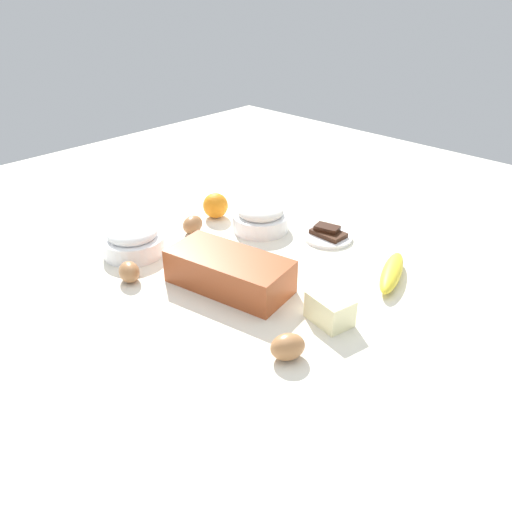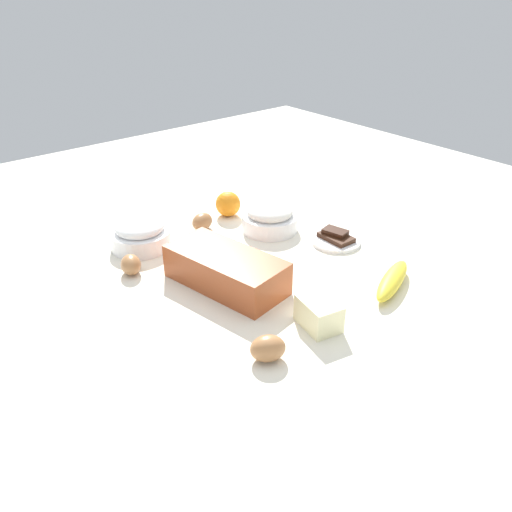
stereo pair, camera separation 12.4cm
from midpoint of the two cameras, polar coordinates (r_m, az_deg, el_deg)
ground_plane at (r=1.27m, az=-2.81°, el=-2.06°), size 2.40×2.40×0.02m
loaf_pan at (r=1.18m, az=-5.93°, el=-1.70°), size 0.30×0.18×0.08m
flour_bowl at (r=1.44m, az=-1.96°, el=4.15°), size 0.15×0.15×0.08m
sugar_bowl at (r=1.37m, az=-15.79°, el=1.59°), size 0.15×0.15×0.08m
banana at (r=1.24m, az=11.81°, el=-1.83°), size 0.11×0.19×0.04m
orange_fruit at (r=1.53m, az=-6.77°, el=5.42°), size 0.07×0.07×0.07m
butter_block at (r=1.07m, az=4.78°, el=-5.89°), size 0.10×0.08×0.06m
egg_near_butter at (r=0.98m, az=-0.19°, el=-9.97°), size 0.08×0.08×0.05m
egg_beside_bowl at (r=1.45m, az=-9.37°, el=3.33°), size 0.06×0.08×0.05m
egg_loose at (r=1.26m, az=-16.40°, el=-1.75°), size 0.07×0.07×0.05m
chocolate_plate at (r=1.41m, az=5.35°, el=2.21°), size 0.13×0.13×0.03m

